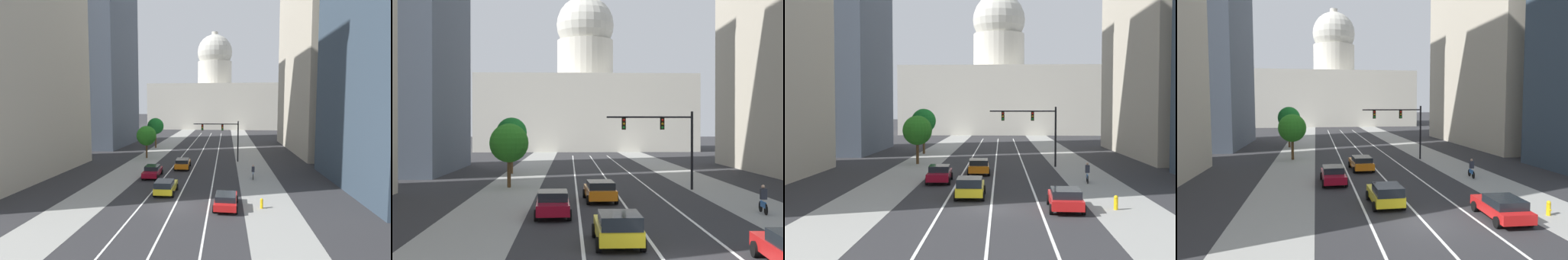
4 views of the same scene
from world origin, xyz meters
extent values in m
plane|color=#2B2B2D|center=(0.00, 40.00, 0.00)|extent=(400.00, 400.00, 0.00)
cube|color=gray|center=(-8.51, 35.00, 0.01)|extent=(4.73, 130.00, 0.01)
cube|color=gray|center=(8.51, 35.00, 0.01)|extent=(4.73, 130.00, 0.01)
cube|color=white|center=(-3.07, 25.00, 0.01)|extent=(0.16, 90.00, 0.01)
cube|color=white|center=(0.00, 25.00, 0.01)|extent=(0.16, 90.00, 0.01)
cube|color=white|center=(3.07, 25.00, 0.01)|extent=(0.16, 90.00, 0.01)
cube|color=beige|center=(0.00, 95.26, 8.13)|extent=(46.66, 26.90, 16.26)
cylinder|color=beige|center=(0.00, 95.26, 20.70)|extent=(12.89, 12.89, 8.87)
sphere|color=beige|center=(0.00, 95.26, 28.77)|extent=(13.23, 13.23, 13.23)
cube|color=maroon|center=(-4.61, 10.93, 0.63)|extent=(2.00, 4.65, 0.61)
cube|color=black|center=(-4.61, 10.93, 1.19)|extent=(1.76, 2.17, 0.51)
cylinder|color=black|center=(-5.58, 12.45, 0.32)|extent=(0.24, 0.65, 0.64)
cylinder|color=black|center=(-3.75, 12.52, 0.32)|extent=(0.24, 0.65, 0.64)
cylinder|color=black|center=(-5.47, 9.33, 0.32)|extent=(0.24, 0.65, 0.64)
cylinder|color=black|center=(-3.63, 9.40, 0.32)|extent=(0.24, 0.65, 0.64)
cube|color=orange|center=(-1.54, 16.48, 0.64)|extent=(2.11, 4.75, 0.63)
cube|color=black|center=(-1.51, 15.93, 1.20)|extent=(1.86, 2.59, 0.50)
cylinder|color=black|center=(-2.55, 18.02, 0.32)|extent=(0.25, 0.65, 0.64)
cylinder|color=black|center=(-0.67, 18.11, 0.32)|extent=(0.25, 0.65, 0.64)
cylinder|color=black|center=(-2.41, 14.85, 0.32)|extent=(0.25, 0.65, 0.64)
cylinder|color=black|center=(-0.52, 14.94, 0.32)|extent=(0.25, 0.65, 0.64)
cube|color=yellow|center=(-1.54, 3.98, 0.64)|extent=(1.89, 4.06, 0.63)
cube|color=black|center=(-1.53, 3.02, 1.25)|extent=(1.73, 2.22, 0.58)
cylinder|color=black|center=(-2.48, 5.35, 0.32)|extent=(0.23, 0.64, 0.64)
cylinder|color=black|center=(-0.62, 5.37, 0.32)|extent=(0.23, 0.64, 0.64)
cylinder|color=black|center=(-2.45, 2.60, 0.32)|extent=(0.23, 0.64, 0.64)
cylinder|color=black|center=(-0.60, 2.62, 0.32)|extent=(0.23, 0.64, 0.64)
cylinder|color=black|center=(3.72, 1.65, 0.32)|extent=(0.25, 0.65, 0.64)
cylinder|color=black|center=(6.44, 22.32, 3.23)|extent=(0.20, 0.20, 6.45)
cylinder|color=black|center=(2.92, 22.32, 5.98)|extent=(7.05, 0.14, 0.14)
cube|color=black|center=(3.98, 22.32, 5.43)|extent=(0.32, 0.28, 0.96)
sphere|color=red|center=(3.98, 22.17, 5.73)|extent=(0.20, 0.20, 0.20)
sphere|color=orange|center=(3.98, 22.17, 5.43)|extent=(0.20, 0.20, 0.20)
sphere|color=green|center=(3.98, 22.17, 5.13)|extent=(0.20, 0.20, 0.20)
cube|color=black|center=(0.81, 22.32, 5.43)|extent=(0.32, 0.28, 0.96)
sphere|color=red|center=(0.81, 22.17, 5.73)|extent=(0.20, 0.20, 0.20)
sphere|color=orange|center=(0.81, 22.17, 5.43)|extent=(0.20, 0.20, 0.20)
sphere|color=green|center=(0.81, 22.17, 5.13)|extent=(0.20, 0.20, 0.20)
cylinder|color=black|center=(7.86, 10.68, 0.33)|extent=(0.11, 0.66, 0.66)
cylinder|color=black|center=(7.96, 11.71, 0.33)|extent=(0.11, 0.66, 0.66)
cube|color=#1959B2|center=(7.91, 11.20, 0.55)|extent=(0.15, 1.00, 0.36)
cube|color=#262833|center=(7.90, 11.15, 1.18)|extent=(0.38, 0.31, 0.64)
sphere|color=tan|center=(7.91, 11.22, 1.61)|extent=(0.22, 0.22, 0.22)
cylinder|color=#51381E|center=(-8.79, 24.29, 1.32)|extent=(0.32, 0.32, 2.65)
sphere|color=#29781F|center=(-8.79, 24.29, 3.81)|extent=(3.33, 3.33, 3.33)
cylinder|color=#51381E|center=(-10.04, 36.63, 1.68)|extent=(0.32, 0.32, 3.35)
sphere|color=#1B7327|center=(-10.04, 36.63, 4.53)|extent=(3.38, 3.38, 3.38)
camera|label=1|loc=(4.58, -27.30, 9.25)|focal=28.90mm
camera|label=2|loc=(-3.63, -17.32, 5.18)|focal=44.71mm
camera|label=3|loc=(0.63, -30.21, 6.32)|focal=44.97mm
camera|label=4|loc=(-6.02, -18.71, 6.74)|focal=32.52mm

